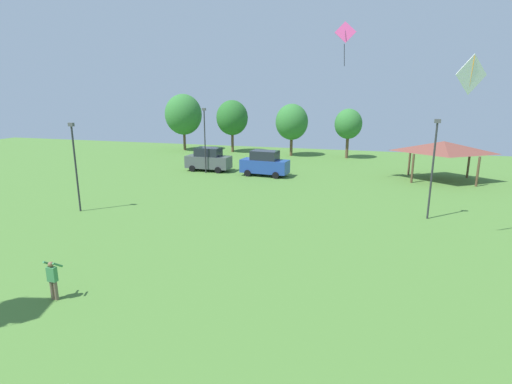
# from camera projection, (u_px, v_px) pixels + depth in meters

# --- Properties ---
(person_standing_near_foreground) EXTENTS (0.52, 0.47, 1.61)m
(person_standing_near_foreground) POSITION_uv_depth(u_px,v_px,m) (53.00, 278.00, 15.26)
(person_standing_near_foreground) COLOR brown
(person_standing_near_foreground) RESTS_ON ground
(kite_flying_2) EXTENTS (1.57, 1.12, 1.90)m
(kite_flying_2) POSITION_uv_depth(u_px,v_px,m) (471.00, 75.00, 19.15)
(kite_flying_2) COLOR white
(kite_flying_5) EXTENTS (1.73, 0.51, 3.53)m
(kite_flying_5) POSITION_uv_depth(u_px,v_px,m) (345.00, 34.00, 32.65)
(kite_flying_5) COLOR #E54C93
(parked_car_leftmost) EXTENTS (4.63, 2.10, 2.41)m
(parked_car_leftmost) POSITION_uv_depth(u_px,v_px,m) (208.00, 159.00, 41.02)
(parked_car_leftmost) COLOR #4C5156
(parked_car_leftmost) RESTS_ON ground
(parked_car_second_from_left) EXTENTS (4.74, 2.30, 2.46)m
(parked_car_second_from_left) POSITION_uv_depth(u_px,v_px,m) (265.00, 164.00, 38.52)
(parked_car_second_from_left) COLOR #234299
(parked_car_second_from_left) RESTS_ON ground
(park_pavilion) EXTENTS (6.77, 4.87, 3.60)m
(park_pavilion) POSITION_uv_depth(u_px,v_px,m) (444.00, 147.00, 36.07)
(park_pavilion) COLOR brown
(park_pavilion) RESTS_ON ground
(light_post_0) EXTENTS (0.36, 0.20, 6.41)m
(light_post_0) POSITION_uv_depth(u_px,v_px,m) (205.00, 137.00, 39.36)
(light_post_0) COLOR #2D2D33
(light_post_0) RESTS_ON ground
(light_post_1) EXTENTS (0.36, 0.20, 6.28)m
(light_post_1) POSITION_uv_depth(u_px,v_px,m) (433.00, 164.00, 24.64)
(light_post_1) COLOR #2D2D33
(light_post_1) RESTS_ON ground
(light_post_2) EXTENTS (0.36, 0.20, 5.94)m
(light_post_2) POSITION_uv_depth(u_px,v_px,m) (75.00, 162.00, 26.33)
(light_post_2) COLOR #2D2D33
(light_post_2) RESTS_ON ground
(treeline_tree_0) EXTENTS (5.07, 5.07, 7.76)m
(treeline_tree_0) POSITION_uv_depth(u_px,v_px,m) (183.00, 115.00, 55.38)
(treeline_tree_0) COLOR brown
(treeline_tree_0) RESTS_ON ground
(treeline_tree_1) EXTENTS (4.23, 4.23, 6.96)m
(treeline_tree_1) POSITION_uv_depth(u_px,v_px,m) (232.00, 118.00, 53.63)
(treeline_tree_1) COLOR brown
(treeline_tree_1) RESTS_ON ground
(treeline_tree_2) EXTENTS (4.10, 4.10, 6.55)m
(treeline_tree_2) POSITION_uv_depth(u_px,v_px,m) (292.00, 122.00, 50.42)
(treeline_tree_2) COLOR brown
(treeline_tree_2) RESTS_ON ground
(treeline_tree_3) EXTENTS (3.31, 3.31, 6.02)m
(treeline_tree_3) POSITION_uv_depth(u_px,v_px,m) (348.00, 124.00, 48.52)
(treeline_tree_3) COLOR brown
(treeline_tree_3) RESTS_ON ground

